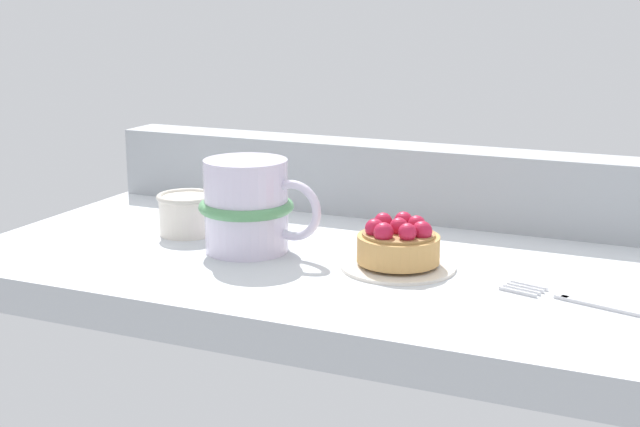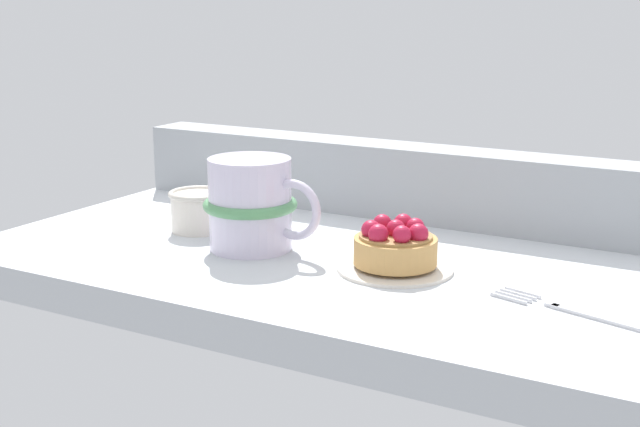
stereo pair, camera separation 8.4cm
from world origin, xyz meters
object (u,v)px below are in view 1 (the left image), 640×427
dessert_fork (594,303)px  sugar_bowl (187,212)px  dessert_plate (398,265)px  coffee_mug (248,206)px  raspberry_tart (398,243)px

dessert_fork → sugar_bowl: sugar_bowl is taller
dessert_fork → sugar_bowl: bearing=172.1°
dessert_fork → sugar_bowl: 43.63cm
dessert_plate → coffee_mug: (-15.67, -0.58, 4.37)cm
dessert_plate → dessert_fork: size_ratio=0.66×
raspberry_tart → sugar_bowl: 24.97cm
coffee_mug → sugar_bowl: (-9.17, 3.11, -2.29)cm
coffee_mug → dessert_fork: (34.00, -2.88, -4.37)cm
coffee_mug → sugar_bowl: size_ratio=2.03×
raspberry_tart → sugar_bowl: size_ratio=1.23×
sugar_bowl → dessert_plate: bearing=-5.8°
dessert_plate → sugar_bowl: 25.05cm
sugar_bowl → coffee_mug: bearing=-18.7°
dessert_plate → sugar_bowl: (-24.84, 2.53, 2.07)cm
raspberry_tart → dessert_fork: 18.78cm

